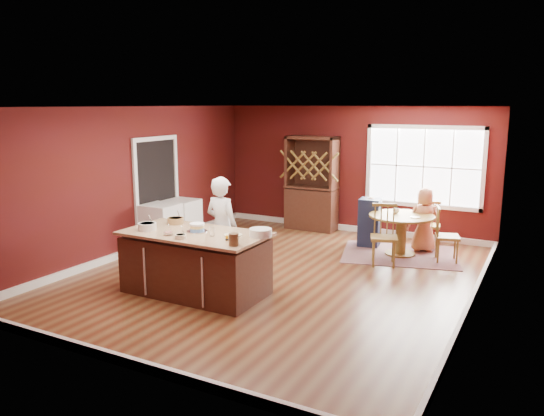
# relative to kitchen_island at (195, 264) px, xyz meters

# --- Properties ---
(room_shell) EXTENTS (7.00, 7.00, 7.00)m
(room_shell) POSITION_rel_kitchen_island_xyz_m (0.69, 1.29, 0.91)
(room_shell) COLOR brown
(room_shell) RESTS_ON ground
(window) EXTENTS (2.36, 0.10, 1.66)m
(window) POSITION_rel_kitchen_island_xyz_m (2.19, 4.76, 1.06)
(window) COLOR white
(window) RESTS_ON room_shell
(doorway) EXTENTS (0.08, 1.26, 2.13)m
(doorway) POSITION_rel_kitchen_island_xyz_m (-2.28, 1.89, 0.59)
(doorway) COLOR white
(doorway) RESTS_ON room_shell
(kitchen_island) EXTENTS (2.11, 1.10, 0.92)m
(kitchen_island) POSITION_rel_kitchen_island_xyz_m (0.00, 0.00, 0.00)
(kitchen_island) COLOR #412419
(kitchen_island) RESTS_ON ground
(dining_table) EXTENTS (1.18, 1.18, 0.75)m
(dining_table) POSITION_rel_kitchen_island_xyz_m (2.14, 3.41, 0.10)
(dining_table) COLOR brown
(dining_table) RESTS_ON ground
(baker) EXTENTS (0.65, 0.47, 1.65)m
(baker) POSITION_rel_kitchen_island_xyz_m (-0.01, 0.73, 0.38)
(baker) COLOR silver
(baker) RESTS_ON ground
(layer_cake) EXTENTS (0.30, 0.30, 0.12)m
(layer_cake) POSITION_rel_kitchen_island_xyz_m (0.01, 0.05, 0.54)
(layer_cake) COLOR white
(layer_cake) RESTS_ON kitchen_island
(bowl_blue) EXTENTS (0.27, 0.27, 0.10)m
(bowl_blue) POSITION_rel_kitchen_island_xyz_m (-0.70, -0.21, 0.53)
(bowl_blue) COLOR silver
(bowl_blue) RESTS_ON kitchen_island
(bowl_yellow) EXTENTS (0.25, 0.25, 0.09)m
(bowl_yellow) POSITION_rel_kitchen_island_xyz_m (-0.59, 0.31, 0.53)
(bowl_yellow) COLOR #B1874D
(bowl_yellow) RESTS_ON kitchen_island
(bowl_pink) EXTENTS (0.14, 0.14, 0.05)m
(bowl_pink) POSITION_rel_kitchen_island_xyz_m (-0.22, -0.32, 0.51)
(bowl_pink) COLOR white
(bowl_pink) RESTS_ON kitchen_island
(bowl_olive) EXTENTS (0.16, 0.16, 0.06)m
(bowl_olive) POSITION_rel_kitchen_island_xyz_m (0.05, -0.39, 0.51)
(bowl_olive) COLOR beige
(bowl_olive) RESTS_ON kitchen_island
(drinking_glass) EXTENTS (0.07, 0.07, 0.15)m
(drinking_glass) POSITION_rel_kitchen_island_xyz_m (0.36, -0.07, 0.55)
(drinking_glass) COLOR silver
(drinking_glass) RESTS_ON kitchen_island
(dinner_plate) EXTENTS (0.26, 0.26, 0.02)m
(dinner_plate) POSITION_rel_kitchen_island_xyz_m (0.60, 0.09, 0.49)
(dinner_plate) COLOR beige
(dinner_plate) RESTS_ON kitchen_island
(white_tub) EXTENTS (0.32, 0.32, 0.11)m
(white_tub) POSITION_rel_kitchen_island_xyz_m (0.96, 0.24, 0.54)
(white_tub) COLOR white
(white_tub) RESTS_ON kitchen_island
(stoneware_crock) EXTENTS (0.14, 0.14, 0.16)m
(stoneware_crock) POSITION_rel_kitchen_island_xyz_m (0.89, -0.35, 0.56)
(stoneware_crock) COLOR #4D3C26
(stoneware_crock) RESTS_ON kitchen_island
(toy_figurine) EXTENTS (0.04, 0.04, 0.07)m
(toy_figurine) POSITION_rel_kitchen_island_xyz_m (0.67, -0.18, 0.52)
(toy_figurine) COLOR #EEA308
(toy_figurine) RESTS_ON kitchen_island
(rug) EXTENTS (2.39, 2.06, 0.01)m
(rug) POSITION_rel_kitchen_island_xyz_m (2.14, 3.41, -0.43)
(rug) COLOR brown
(rug) RESTS_ON ground
(chair_east) EXTENTS (0.50, 0.51, 0.99)m
(chair_east) POSITION_rel_kitchen_island_xyz_m (2.97, 3.39, 0.05)
(chair_east) COLOR brown
(chair_east) RESTS_ON ground
(chair_south) EXTENTS (0.56, 0.55, 1.06)m
(chair_south) POSITION_rel_kitchen_island_xyz_m (2.04, 2.65, 0.09)
(chair_south) COLOR brown
(chair_south) RESTS_ON ground
(chair_north) EXTENTS (0.47, 0.45, 0.96)m
(chair_north) POSITION_rel_kitchen_island_xyz_m (2.49, 4.18, 0.04)
(chair_north) COLOR olive
(chair_north) RESTS_ON ground
(seated_woman) EXTENTS (0.70, 0.59, 1.21)m
(seated_woman) POSITION_rel_kitchen_island_xyz_m (2.45, 3.85, 0.17)
(seated_woman) COLOR #BD734F
(seated_woman) RESTS_ON ground
(high_chair) EXTENTS (0.45, 0.45, 0.98)m
(high_chair) POSITION_rel_kitchen_island_xyz_m (1.43, 3.75, 0.05)
(high_chair) COLOR black
(high_chair) RESTS_ON ground
(toddler) EXTENTS (0.18, 0.14, 0.26)m
(toddler) POSITION_rel_kitchen_island_xyz_m (1.39, 3.76, 0.37)
(toddler) COLOR #8CA5BF
(toddler) RESTS_ON high_chair
(table_plate) EXTENTS (0.18, 0.18, 0.01)m
(table_plate) POSITION_rel_kitchen_island_xyz_m (2.41, 3.30, 0.32)
(table_plate) COLOR beige
(table_plate) RESTS_ON dining_table
(table_cup) EXTENTS (0.12, 0.12, 0.09)m
(table_cup) POSITION_rel_kitchen_island_xyz_m (2.00, 3.53, 0.36)
(table_cup) COLOR white
(table_cup) RESTS_ON dining_table
(hutch) EXTENTS (1.12, 0.47, 2.05)m
(hutch) POSITION_rel_kitchen_island_xyz_m (-0.15, 4.51, 0.59)
(hutch) COLOR black
(hutch) RESTS_ON ground
(washer) EXTENTS (0.62, 0.60, 0.89)m
(washer) POSITION_rel_kitchen_island_xyz_m (-1.95, 1.57, 0.01)
(washer) COLOR white
(washer) RESTS_ON ground
(dryer) EXTENTS (0.60, 0.58, 0.88)m
(dryer) POSITION_rel_kitchen_island_xyz_m (-1.95, 2.21, -0.00)
(dryer) COLOR white
(dryer) RESTS_ON ground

